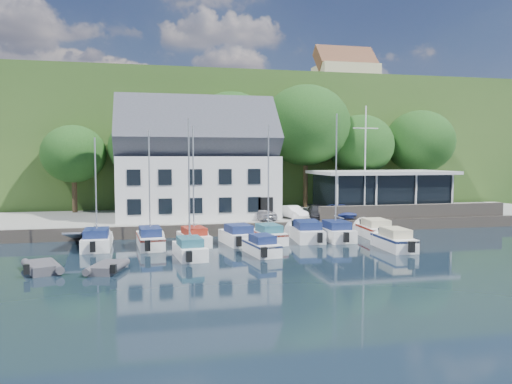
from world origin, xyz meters
TOP-DOWN VIEW (x-y plane):
  - ground at (0.00, 0.00)m, footprint 180.00×180.00m
  - quay at (0.00, 17.50)m, footprint 60.00×13.00m
  - quay_face at (0.00, 11.00)m, footprint 60.00×0.30m
  - hillside at (0.00, 62.00)m, footprint 160.00×75.00m
  - field_patch at (8.00, 70.00)m, footprint 50.00×30.00m
  - farmhouse at (22.00, 52.00)m, footprint 10.40×7.00m
  - harbor_building at (-7.00, 16.50)m, footprint 14.40×8.20m
  - club_pavilion at (11.00, 16.00)m, footprint 13.20×7.20m
  - seawall at (12.00, 11.40)m, footprint 18.00×0.50m
  - gangway at (-16.50, 9.00)m, footprint 1.20×6.00m
  - car_silver at (-1.68, 13.16)m, footprint 2.25×4.09m
  - car_white at (1.15, 13.27)m, footprint 2.17×3.68m
  - car_dgrey at (3.40, 13.08)m, footprint 2.17×4.02m
  - car_blue at (5.46, 12.97)m, footprint 1.55×3.80m
  - flagpole at (7.84, 12.86)m, footprint 2.41×0.20m
  - tree_0 at (-18.44, 22.63)m, footprint 6.29×6.29m
  - tree_1 at (-11.74, 22.51)m, footprint 6.99×6.99m
  - tree_2 at (-2.72, 22.62)m, footprint 8.96×8.96m
  - tree_3 at (5.43, 22.74)m, footprint 9.68×9.68m
  - tree_4 at (11.77, 22.58)m, footprint 7.41×7.41m
  - tree_5 at (19.06, 22.73)m, footprint 7.88×7.88m
  - boat_r1_0 at (-14.98, 7.39)m, footprint 2.23×6.16m
  - boat_r1_1 at (-11.29, 7.08)m, footprint 2.35×6.69m
  - boat_r1_2 at (-8.16, 7.30)m, footprint 2.78×5.68m
  - boat_r1_3 at (-4.90, 7.11)m, footprint 2.95×5.78m
  - boat_r1_4 at (-2.59, 7.08)m, footprint 2.63×5.72m
  - boat_r1_5 at (0.59, 7.63)m, footprint 2.78×6.74m
  - boat_r1_6 at (2.80, 7.15)m, footprint 2.17×5.89m
  - boat_r1_7 at (6.47, 7.96)m, footprint 2.54×6.32m
  - boat_r2_1 at (-8.85, 2.72)m, footprint 2.39×5.68m
  - boat_r2_2 at (-4.10, 2.79)m, footprint 2.41×5.10m
  - boat_r2_4 at (5.36, 2.64)m, footprint 2.01×6.09m
  - dinghy_0 at (-17.31, 0.53)m, footprint 2.86×3.60m
  - dinghy_1 at (-13.72, -0.23)m, footprint 2.49×3.20m

SIDE VIEW (x-z plane):
  - ground at x=0.00m, z-range 0.00..0.00m
  - gangway at x=-16.50m, z-range -0.70..0.70m
  - dinghy_1 at x=-13.72m, z-range 0.00..0.66m
  - dinghy_0 at x=-17.31m, z-range 0.00..0.73m
  - quay at x=0.00m, z-range 0.00..1.00m
  - quay_face at x=0.00m, z-range 0.00..1.00m
  - boat_r2_2 at x=-4.10m, z-range 0.00..1.34m
  - boat_r1_3 at x=-4.90m, z-range 0.00..1.47m
  - boat_r1_7 at x=6.47m, z-range 0.00..1.48m
  - boat_r2_4 at x=5.36m, z-range 0.00..1.51m
  - boat_r1_5 at x=0.59m, z-range 0.00..1.54m
  - car_dgrey at x=3.40m, z-range 1.00..2.11m
  - car_white at x=1.15m, z-range 1.00..2.15m
  - seawall at x=12.00m, z-range 1.00..2.20m
  - car_blue at x=5.46m, z-range 1.00..2.29m
  - car_silver at x=-1.68m, z-range 1.00..2.32m
  - club_pavilion at x=11.00m, z-range 1.00..5.10m
  - boat_r2_1 at x=-8.85m, z-range 0.00..8.26m
  - boat_r1_2 at x=-8.16m, z-range 0.00..8.28m
  - boat_r1_4 at x=-2.59m, z-range 0.00..8.70m
  - boat_r1_0 at x=-14.98m, z-range 0.00..8.79m
  - boat_r1_1 at x=-11.29m, z-range 0.00..9.09m
  - boat_r1_6 at x=2.80m, z-range 0.00..9.31m
  - tree_0 at x=-18.44m, z-range 1.00..9.59m
  - harbor_building at x=-7.00m, z-range 1.00..9.70m
  - tree_1 at x=-11.74m, z-range 1.00..10.56m
  - flagpole at x=7.84m, z-range 1.00..11.05m
  - tree_4 at x=11.77m, z-range 1.00..11.13m
  - tree_5 at x=19.06m, z-range 1.00..11.77m
  - tree_2 at x=-2.72m, z-range 1.00..13.24m
  - tree_3 at x=5.43m, z-range 1.00..14.22m
  - hillside at x=0.00m, z-range 0.00..16.00m
  - field_patch at x=8.00m, z-range 16.00..16.30m
  - farmhouse at x=22.00m, z-range 16.00..24.20m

